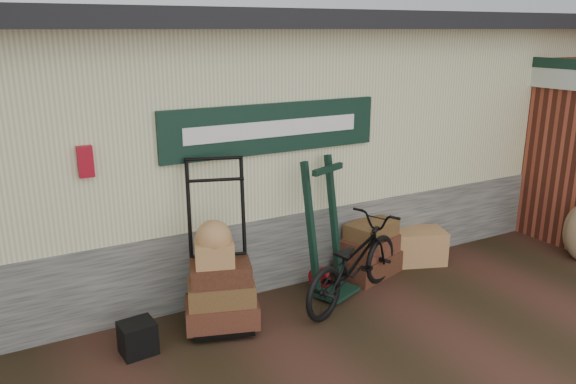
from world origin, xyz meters
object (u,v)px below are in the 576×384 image
at_px(porter_trolley, 218,243).
at_px(bicycle, 353,257).
at_px(green_barrow, 327,228).
at_px(black_trunk, 138,338).
at_px(suitcase_stack, 369,249).
at_px(wicker_hamper, 417,246).

bearing_deg(porter_trolley, bicycle, 7.58).
height_order(green_barrow, black_trunk, green_barrow).
distance_m(porter_trolley, suitcase_stack, 2.16).
bearing_deg(wicker_hamper, green_barrow, -173.72).
height_order(green_barrow, bicycle, green_barrow).
bearing_deg(green_barrow, black_trunk, 164.18).
bearing_deg(bicycle, green_barrow, 5.00).
xyz_separation_m(porter_trolley, black_trunk, (-0.93, -0.20, -0.73)).
bearing_deg(wicker_hamper, black_trunk, -173.86).
height_order(wicker_hamper, black_trunk, wicker_hamper).
distance_m(wicker_hamper, bicycle, 1.50).
height_order(porter_trolley, bicycle, porter_trolley).
bearing_deg(black_trunk, wicker_hamper, 6.14).
bearing_deg(black_trunk, green_barrow, 6.04).
relative_size(porter_trolley, bicycle, 0.99).
distance_m(porter_trolley, wicker_hamper, 2.98).
relative_size(green_barrow, suitcase_stack, 2.01).
height_order(green_barrow, wicker_hamper, green_barrow).
relative_size(suitcase_stack, black_trunk, 2.46).
bearing_deg(wicker_hamper, porter_trolley, -175.79).
xyz_separation_m(green_barrow, suitcase_stack, (0.74, 0.15, -0.45)).
relative_size(black_trunk, bicycle, 0.18).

